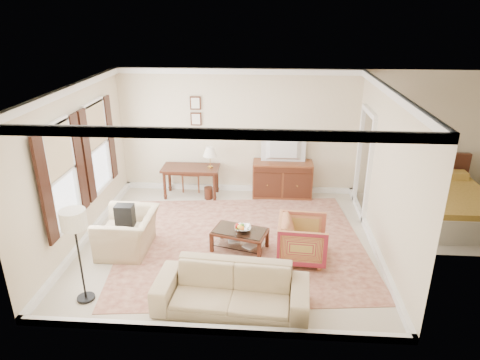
# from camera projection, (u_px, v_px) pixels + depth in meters

# --- Properties ---
(room_shell) EXTENTS (5.51, 5.01, 2.91)m
(room_shell) POSITION_uv_depth(u_px,v_px,m) (227.00, 114.00, 7.20)
(room_shell) COLOR beige
(room_shell) RESTS_ON ground
(annex_bedroom) EXTENTS (3.00, 2.70, 2.90)m
(annex_bedroom) POSITION_uv_depth(u_px,v_px,m) (451.00, 206.00, 8.78)
(annex_bedroom) COLOR beige
(annex_bedroom) RESTS_ON ground
(window_front) EXTENTS (0.12, 1.56, 1.80)m
(window_front) POSITION_uv_depth(u_px,v_px,m) (61.00, 176.00, 7.07)
(window_front) COLOR #CCB284
(window_front) RESTS_ON room_shell
(window_rear) EXTENTS (0.12, 1.56, 1.80)m
(window_rear) POSITION_uv_depth(u_px,v_px,m) (98.00, 146.00, 8.55)
(window_rear) COLOR #CCB284
(window_rear) RESTS_ON room_shell
(doorway) EXTENTS (0.10, 1.12, 2.25)m
(doorway) POSITION_uv_depth(u_px,v_px,m) (364.00, 165.00, 8.94)
(doorway) COLOR white
(doorway) RESTS_ON room_shell
(rug) EXTENTS (4.90, 4.33, 0.01)m
(rug) POSITION_uv_depth(u_px,v_px,m) (242.00, 243.00, 8.07)
(rug) COLOR maroon
(rug) RESTS_ON room_shell
(writing_desk) EXTENTS (1.31, 0.65, 0.71)m
(writing_desk) POSITION_uv_depth(u_px,v_px,m) (191.00, 172.00, 9.89)
(writing_desk) COLOR #3B1B11
(writing_desk) RESTS_ON room_shell
(desk_chair) EXTENTS (0.50, 0.50, 1.05)m
(desk_chair) POSITION_uv_depth(u_px,v_px,m) (192.00, 169.00, 10.24)
(desk_chair) COLOR brown
(desk_chair) RESTS_ON room_shell
(desk_lamp) EXTENTS (0.32, 0.32, 0.50)m
(desk_lamp) POSITION_uv_depth(u_px,v_px,m) (210.00, 157.00, 9.72)
(desk_lamp) COLOR silver
(desk_lamp) RESTS_ON writing_desk
(framed_prints) EXTENTS (0.25, 0.04, 0.68)m
(framed_prints) POSITION_uv_depth(u_px,v_px,m) (196.00, 111.00, 9.74)
(framed_prints) COLOR #3B1B11
(framed_prints) RESTS_ON room_shell
(sideboard) EXTENTS (1.37, 0.53, 0.84)m
(sideboard) POSITION_uv_depth(u_px,v_px,m) (282.00, 179.00, 9.94)
(sideboard) COLOR brown
(sideboard) RESTS_ON room_shell
(tv) EXTENTS (0.96, 0.55, 0.13)m
(tv) POSITION_uv_depth(u_px,v_px,m) (284.00, 142.00, 9.58)
(tv) COLOR black
(tv) RESTS_ON sideboard
(coffee_table) EXTENTS (1.08, 0.80, 0.41)m
(coffee_table) POSITION_uv_depth(u_px,v_px,m) (240.00, 235.00, 7.75)
(coffee_table) COLOR #3B1B11
(coffee_table) RESTS_ON room_shell
(fruit_bowl) EXTENTS (0.42, 0.42, 0.10)m
(fruit_bowl) POSITION_uv_depth(u_px,v_px,m) (243.00, 228.00, 7.68)
(fruit_bowl) COLOR silver
(fruit_bowl) RESTS_ON coffee_table
(book_a) EXTENTS (0.28, 0.08, 0.38)m
(book_a) POSITION_uv_depth(u_px,v_px,m) (228.00, 239.00, 7.89)
(book_a) COLOR brown
(book_a) RESTS_ON coffee_table
(book_b) EXTENTS (0.23, 0.20, 0.38)m
(book_b) POSITION_uv_depth(u_px,v_px,m) (247.00, 243.00, 7.77)
(book_b) COLOR brown
(book_b) RESTS_ON coffee_table
(striped_armchair) EXTENTS (0.84, 0.88, 0.85)m
(striped_armchair) POSITION_uv_depth(u_px,v_px,m) (303.00, 238.00, 7.42)
(striped_armchair) COLOR maroon
(striped_armchair) RESTS_ON room_shell
(club_armchair) EXTENTS (0.73, 1.12, 0.97)m
(club_armchair) POSITION_uv_depth(u_px,v_px,m) (127.00, 226.00, 7.69)
(club_armchair) COLOR tan
(club_armchair) RESTS_ON room_shell
(backpack) EXTENTS (0.25, 0.34, 0.40)m
(backpack) POSITION_uv_depth(u_px,v_px,m) (125.00, 214.00, 7.59)
(backpack) COLOR black
(backpack) RESTS_ON club_armchair
(sofa) EXTENTS (2.28, 0.82, 0.87)m
(sofa) POSITION_uv_depth(u_px,v_px,m) (231.00, 283.00, 6.18)
(sofa) COLOR tan
(sofa) RESTS_ON room_shell
(floor_lamp) EXTENTS (0.37, 0.37, 1.51)m
(floor_lamp) POSITION_uv_depth(u_px,v_px,m) (74.00, 226.00, 6.06)
(floor_lamp) COLOR black
(floor_lamp) RESTS_ON room_shell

